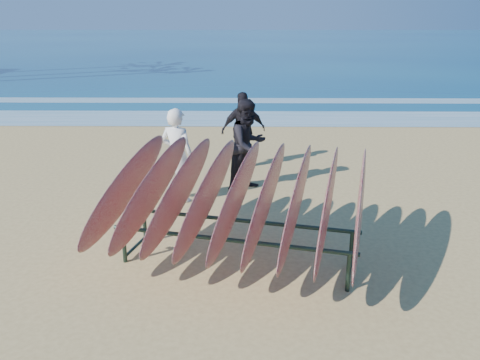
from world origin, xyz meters
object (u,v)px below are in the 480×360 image
Objects in this scene: person_white at (177,155)px; surfboard_rack at (237,197)px; person_dark_b at (243,130)px; person_dark_a at (248,145)px.

surfboard_rack is at bearing 135.37° from person_white.
person_white is at bearing 47.80° from person_dark_b.
person_dark_a is at bearing 79.89° from person_dark_b.
person_dark_b is (1.15, 2.13, -0.02)m from person_white.
person_white is (-1.10, 2.44, -0.13)m from surfboard_rack.
surfboard_rack is 4.57m from person_dark_b.
surfboard_rack is 2.68m from person_white.
surfboard_rack is 2.28× the size of person_dark_b.
person_white is 1.02× the size of person_dark_b.
person_dark_b is (0.05, 4.57, -0.15)m from surfboard_rack.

